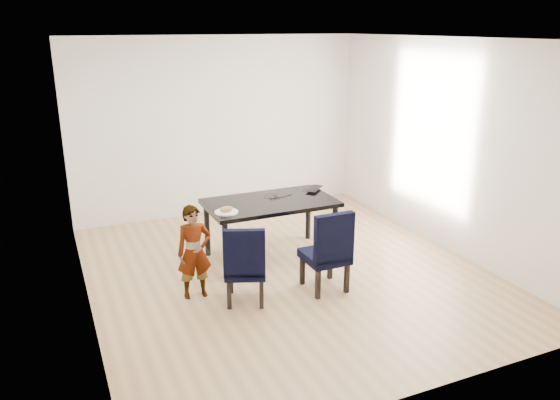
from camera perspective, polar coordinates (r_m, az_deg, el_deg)
name	(u,v)px	position (r m, az deg, el deg)	size (l,w,h in m)	color
floor	(287,272)	(6.63, 0.71, -7.54)	(4.50, 5.00, 0.01)	tan
ceiling	(288,38)	(5.99, 0.81, 16.58)	(4.50, 5.00, 0.01)	white
wall_back	(219,127)	(8.46, -6.38, 7.62)	(4.50, 0.01, 2.70)	white
wall_front	(430,239)	(4.13, 15.39, -3.91)	(4.50, 0.01, 2.70)	white
wall_left	(76,186)	(5.65, -20.54, 1.42)	(0.01, 5.00, 2.70)	silver
wall_right	(446,146)	(7.38, 16.97, 5.44)	(0.01, 5.00, 2.70)	silver
dining_table	(270,229)	(6.90, -1.01, -3.06)	(1.60, 0.90, 0.75)	black
chair_left	(245,263)	(5.80, -3.65, -6.56)	(0.42, 0.44, 0.88)	black
chair_right	(325,249)	(6.07, 4.71, -5.15)	(0.45, 0.47, 0.95)	black
child	(194,252)	(5.93, -8.95, -5.40)	(0.38, 0.25, 1.04)	orange
plate	(226,212)	(6.38, -5.63, -1.26)	(0.28, 0.28, 0.02)	white
sandwich	(226,209)	(6.36, -5.64, -0.94)	(0.17, 0.08, 0.07)	#A97E3C
laptop	(311,189)	(7.25, 3.22, 1.19)	(0.35, 0.22, 0.03)	black
cable_tangle	(274,198)	(6.87, -0.58, 0.18)	(0.13, 0.13, 0.01)	black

